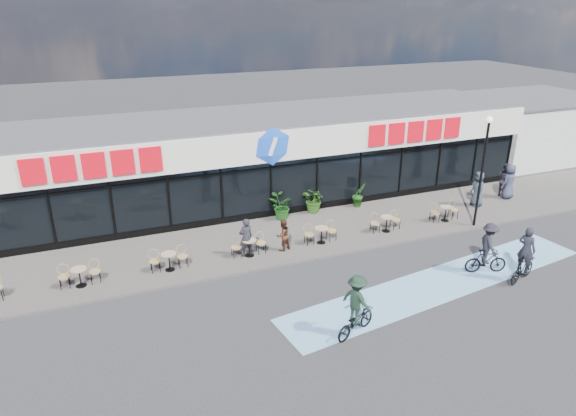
{
  "coord_description": "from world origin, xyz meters",
  "views": [
    {
      "loc": [
        -8.0,
        -15.45,
        10.29
      ],
      "look_at": [
        -0.48,
        3.5,
        1.93
      ],
      "focal_mm": 32.0,
      "sensor_mm": 36.0,
      "label": 1
    }
  ],
  "objects": [
    {
      "name": "ground",
      "position": [
        0.0,
        0.0,
        0.0
      ],
      "size": [
        120.0,
        120.0,
        0.0
      ],
      "primitive_type": "plane",
      "color": "#28282B",
      "rests_on": "ground"
    },
    {
      "name": "sidewalk",
      "position": [
        0.0,
        4.5,
        0.05
      ],
      "size": [
        44.0,
        5.0,
        0.1
      ],
      "primitive_type": "cube",
      "color": "#4F4A46",
      "rests_on": "ground"
    },
    {
      "name": "bike_lane",
      "position": [
        4.0,
        -1.5,
        0.01
      ],
      "size": [
        14.17,
        4.13,
        0.01
      ],
      "primitive_type": "cube",
      "rotation": [
        0.0,
        0.0,
        0.14
      ],
      "color": "#6DA1CF",
      "rests_on": "ground"
    },
    {
      "name": "building",
      "position": [
        -0.0,
        9.93,
        2.34
      ],
      "size": [
        30.6,
        6.57,
        4.75
      ],
      "color": "black",
      "rests_on": "ground"
    },
    {
      "name": "neighbour_building",
      "position": [
        20.5,
        11.0,
        2.06
      ],
      "size": [
        9.2,
        7.2,
        4.11
      ],
      "color": "silver",
      "rests_on": "ground"
    },
    {
      "name": "lamp_post",
      "position": [
        8.74,
        2.3,
        3.24
      ],
      "size": [
        0.28,
        0.28,
        5.3
      ],
      "color": "black",
      "rests_on": "sidewalk"
    },
    {
      "name": "bistro_set_1",
      "position": [
        -9.08,
        3.36,
        0.56
      ],
      "size": [
        1.54,
        0.62,
        0.9
      ],
      "color": "tan",
      "rests_on": "sidewalk"
    },
    {
      "name": "bistro_set_2",
      "position": [
        -5.71,
        3.36,
        0.56
      ],
      "size": [
        1.54,
        0.62,
        0.9
      ],
      "color": "tan",
      "rests_on": "sidewalk"
    },
    {
      "name": "bistro_set_3",
      "position": [
        -2.34,
        3.36,
        0.56
      ],
      "size": [
        1.54,
        0.62,
        0.9
      ],
      "color": "tan",
      "rests_on": "sidewalk"
    },
    {
      "name": "bistro_set_4",
      "position": [
        1.03,
        3.36,
        0.56
      ],
      "size": [
        1.54,
        0.62,
        0.9
      ],
      "color": "tan",
      "rests_on": "sidewalk"
    },
    {
      "name": "bistro_set_5",
      "position": [
        4.4,
        3.36,
        0.56
      ],
      "size": [
        1.54,
        0.62,
        0.9
      ],
      "color": "tan",
      "rests_on": "sidewalk"
    },
    {
      "name": "bistro_set_6",
      "position": [
        7.77,
        3.36,
        0.56
      ],
      "size": [
        1.54,
        0.62,
        0.9
      ],
      "color": "tan",
      "rests_on": "sidewalk"
    },
    {
      "name": "potted_plant_left",
      "position": [
        0.31,
        6.48,
        0.74
      ],
      "size": [
        1.44,
        1.36,
        1.28
      ],
      "primitive_type": "imported",
      "rotation": [
        0.0,
        0.0,
        2.76
      ],
      "color": "#194A15",
      "rests_on": "sidewalk"
    },
    {
      "name": "potted_plant_mid",
      "position": [
        2.23,
        6.65,
        0.77
      ],
      "size": [
        1.5,
        1.56,
        1.33
      ],
      "primitive_type": "imported",
      "rotation": [
        0.0,
        0.0,
        5.23
      ],
      "color": "#2B5418",
      "rests_on": "sidewalk"
    },
    {
      "name": "potted_plant_right",
      "position": [
        4.72,
        6.52,
        0.74
      ],
      "size": [
        0.75,
        0.62,
        1.29
      ],
      "primitive_type": "imported",
      "rotation": [
        0.0,
        0.0,
        0.07
      ],
      "color": "#1C4714",
      "rests_on": "sidewalk"
    },
    {
      "name": "patron_left",
      "position": [
        -2.46,
        3.33,
        0.95
      ],
      "size": [
        0.68,
        0.51,
        1.71
      ],
      "primitive_type": "imported",
      "rotation": [
        0.0,
        0.0,
        3.31
      ],
      "color": "black",
      "rests_on": "sidewalk"
    },
    {
      "name": "patron_right",
      "position": [
        -0.83,
        3.24,
        0.82
      ],
      "size": [
        0.84,
        0.75,
        1.44
      ],
      "primitive_type": "imported",
      "rotation": [
        0.0,
        0.0,
        3.48
      ],
      "color": "#472519",
      "rests_on": "sidewalk"
    },
    {
      "name": "pedestrian_a",
      "position": [
        10.53,
        4.3,
        1.05
      ],
      "size": [
        0.77,
        1.03,
        1.89
      ],
      "primitive_type": "imported",
      "rotation": [
        0.0,
        0.0,
        -1.77
      ],
      "color": "#293540",
      "rests_on": "sidewalk"
    },
    {
      "name": "pedestrian_b",
      "position": [
        12.88,
        4.85,
        1.05
      ],
      "size": [
        0.85,
        1.02,
        1.9
      ],
      "primitive_type": "imported",
      "rotation": [
        0.0,
        0.0,
        1.43
      ],
      "color": "black",
      "rests_on": "sidewalk"
    },
    {
      "name": "pedestrian_c",
      "position": [
        12.89,
        4.57,
        1.06
      ],
      "size": [
        1.04,
        0.79,
        1.92
      ],
      "primitive_type": "imported",
      "rotation": [
        0.0,
        0.0,
        3.34
      ],
      "color": "#31364C",
      "rests_on": "sidewalk"
    },
    {
      "name": "cyclist_a",
      "position": [
        6.98,
        -2.5,
        0.85
      ],
      "size": [
        1.8,
        1.04,
        2.31
      ],
      "color": "black",
      "rests_on": "ground"
    },
    {
      "name": "cyclist_b",
      "position": [
        6.12,
        -1.44,
        0.98
      ],
      "size": [
        1.75,
        1.25,
        2.16
      ],
      "color": "black",
      "rests_on": "ground"
    },
    {
      "name": "cyclist_c",
      "position": [
        -0.73,
        -3.14,
        0.93
      ],
      "size": [
        1.88,
        1.29,
        2.18
      ],
      "color": "black",
      "rests_on": "ground"
    }
  ]
}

